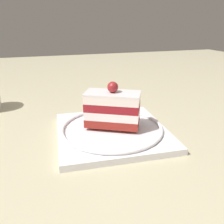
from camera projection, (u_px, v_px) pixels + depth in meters
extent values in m
plane|color=#B7AE8B|center=(120.00, 132.00, 0.47)|extent=(2.40, 2.40, 0.00)
cube|color=white|center=(112.00, 132.00, 0.46)|extent=(0.23, 0.23, 0.01)
torus|color=white|center=(112.00, 127.00, 0.46)|extent=(0.22, 0.22, 0.01)
cube|color=maroon|center=(113.00, 122.00, 0.46)|extent=(0.12, 0.09, 0.02)
cube|color=white|center=(113.00, 114.00, 0.45)|extent=(0.12, 0.09, 0.02)
cube|color=maroon|center=(113.00, 106.00, 0.45)|extent=(0.12, 0.09, 0.02)
cube|color=white|center=(113.00, 98.00, 0.44)|extent=(0.12, 0.09, 0.02)
cube|color=white|center=(113.00, 94.00, 0.44)|extent=(0.12, 0.09, 0.00)
sphere|color=maroon|center=(113.00, 87.00, 0.43)|extent=(0.02, 0.02, 0.02)
cube|color=silver|center=(91.00, 108.00, 0.55)|extent=(0.01, 0.08, 0.00)
cube|color=silver|center=(97.00, 115.00, 0.50)|extent=(0.01, 0.02, 0.00)
cube|color=silver|center=(98.00, 119.00, 0.48)|extent=(0.00, 0.03, 0.00)
cube|color=silver|center=(99.00, 119.00, 0.48)|extent=(0.00, 0.03, 0.00)
cube|color=silver|center=(101.00, 119.00, 0.48)|extent=(0.00, 0.03, 0.00)
cube|color=silver|center=(102.00, 119.00, 0.49)|extent=(0.00, 0.03, 0.00)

